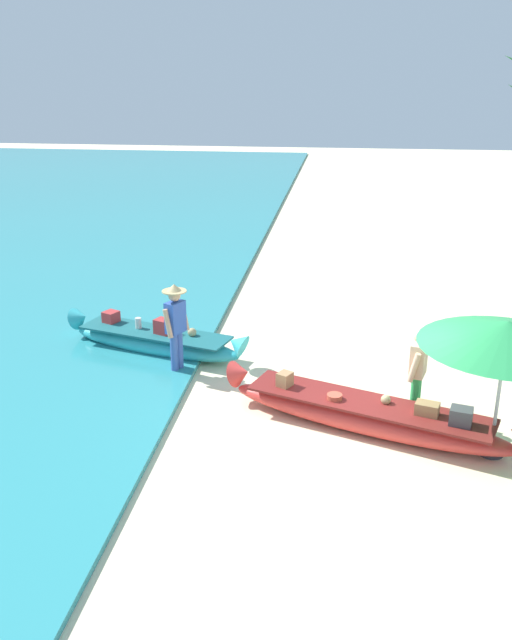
% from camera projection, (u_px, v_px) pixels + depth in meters
% --- Properties ---
extents(ground_plane, '(80.00, 80.00, 0.00)m').
position_uv_depth(ground_plane, '(350.00, 429.00, 10.69)').
color(ground_plane, beige).
extents(boat_red_foreground, '(4.72, 2.25, 0.77)m').
position_uv_depth(boat_red_foreground, '(368.00, 415.00, 10.54)').
color(boat_red_foreground, red).
rests_on(boat_red_foreground, ground).
extents(boat_cyan_midground, '(3.93, 1.73, 0.75)m').
position_uv_depth(boat_cyan_midground, '(155.00, 340.00, 13.43)').
color(boat_cyan_midground, '#33B2BC').
rests_on(boat_cyan_midground, ground).
extents(person_vendor_hatted, '(0.45, 0.58, 1.73)m').
position_uv_depth(person_vendor_hatted, '(176.00, 323.00, 12.28)').
color(person_vendor_hatted, '#3D5BA8').
rests_on(person_vendor_hatted, ground).
extents(person_tourist_customer, '(0.34, 0.58, 1.55)m').
position_uv_depth(person_tourist_customer, '(418.00, 370.00, 10.67)').
color(person_tourist_customer, green).
rests_on(person_tourist_customer, ground).
extents(patio_umbrella_large, '(2.41, 2.41, 2.07)m').
position_uv_depth(patio_umbrella_large, '(507.00, 334.00, 9.34)').
color(patio_umbrella_large, '#B7B7BC').
rests_on(patio_umbrella_large, ground).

